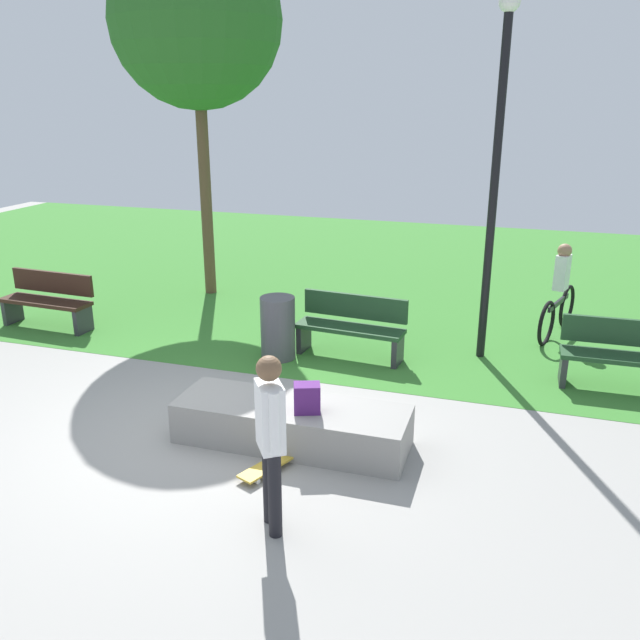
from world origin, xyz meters
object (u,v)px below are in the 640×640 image
(skateboard_by_ledge, at_px, (271,464))
(park_bench_far_right, at_px, (351,325))
(skater_performing_trick, at_px, (271,431))
(park_bench_near_lamppost, at_px, (48,299))
(lamp_post, at_px, (497,153))
(trash_bin, at_px, (278,328))
(backpack_on_ledge, at_px, (307,398))
(concrete_ledge, at_px, (292,424))
(park_bench_by_oak, at_px, (625,354))
(tree_tall_oak, at_px, (196,21))
(cyclist_on_bicycle, at_px, (559,296))

(skateboard_by_ledge, relative_size, park_bench_far_right, 0.50)
(skater_performing_trick, xyz_separation_m, park_bench_near_lamppost, (-5.55, 3.99, -0.48))
(lamp_post, height_order, trash_bin, lamp_post)
(backpack_on_ledge, relative_size, skater_performing_trick, 0.19)
(concrete_ledge, relative_size, lamp_post, 0.52)
(skateboard_by_ledge, xyz_separation_m, park_bench_by_oak, (3.67, 3.29, 0.42))
(skateboard_by_ledge, bearing_deg, concrete_ledge, 88.57)
(skater_performing_trick, distance_m, lamp_post, 5.37)
(skater_performing_trick, bearing_deg, lamp_post, 73.25)
(backpack_on_ledge, bearing_deg, lamp_post, -135.22)
(backpack_on_ledge, xyz_separation_m, trash_bin, (-1.26, 2.43, -0.16))
(skateboard_by_ledge, xyz_separation_m, tree_tall_oak, (-3.53, 5.74, 4.84))
(skater_performing_trick, distance_m, park_bench_by_oak, 5.35)
(park_bench_by_oak, relative_size, cyclist_on_bicycle, 0.92)
(park_bench_far_right, distance_m, trash_bin, 1.08)
(cyclist_on_bicycle, bearing_deg, skateboard_by_ledge, -118.84)
(park_bench_far_right, bearing_deg, concrete_ledge, -89.00)
(tree_tall_oak, xyz_separation_m, trash_bin, (2.50, -2.82, -4.44))
(skater_performing_trick, relative_size, park_bench_by_oak, 1.03)
(park_bench_by_oak, distance_m, park_bench_far_right, 3.70)
(park_bench_far_right, relative_size, lamp_post, 0.33)
(park_bench_by_oak, bearing_deg, skater_performing_trick, -128.24)
(backpack_on_ledge, relative_size, park_bench_near_lamppost, 0.20)
(park_bench_near_lamppost, xyz_separation_m, cyclist_on_bicycle, (8.07, 2.16, 0.15))
(backpack_on_ledge, xyz_separation_m, skateboard_by_ledge, (-0.23, -0.50, -0.56))
(skateboard_by_ledge, xyz_separation_m, park_bench_far_right, (-0.03, 3.32, 0.42))
(skater_performing_trick, height_order, park_bench_near_lamppost, skater_performing_trick)
(concrete_ledge, height_order, park_bench_near_lamppost, park_bench_near_lamppost)
(park_bench_near_lamppost, bearing_deg, concrete_ledge, -25.68)
(concrete_ledge, distance_m, cyclist_on_bicycle, 5.49)
(tree_tall_oak, relative_size, lamp_post, 1.30)
(skater_performing_trick, distance_m, park_bench_near_lamppost, 6.85)
(backpack_on_ledge, distance_m, lamp_post, 4.40)
(park_bench_near_lamppost, bearing_deg, park_bench_far_right, 2.55)
(park_bench_near_lamppost, relative_size, trash_bin, 1.74)
(park_bench_by_oak, bearing_deg, trash_bin, -175.47)
(park_bench_by_oak, xyz_separation_m, tree_tall_oak, (-7.20, 2.44, 4.42))
(park_bench_by_oak, distance_m, tree_tall_oak, 8.80)
(lamp_post, relative_size, trash_bin, 5.31)
(park_bench_near_lamppost, height_order, lamp_post, lamp_post)
(skater_performing_trick, xyz_separation_m, park_bench_far_right, (-0.40, 4.22, -0.48))
(cyclist_on_bicycle, bearing_deg, trash_bin, -149.33)
(park_bench_near_lamppost, bearing_deg, cyclist_on_bicycle, 14.95)
(backpack_on_ledge, xyz_separation_m, lamp_post, (1.58, 3.39, 2.32))
(cyclist_on_bicycle, bearing_deg, lamp_post, -128.45)
(lamp_post, bearing_deg, backpack_on_ledge, -115.00)
(concrete_ledge, bearing_deg, backpack_on_ledge, -24.90)
(skateboard_by_ledge, bearing_deg, park_bench_near_lamppost, 149.17)
(trash_bin, bearing_deg, park_bench_near_lamppost, 177.62)
(lamp_post, xyz_separation_m, cyclist_on_bicycle, (1.08, 1.36, -2.31))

